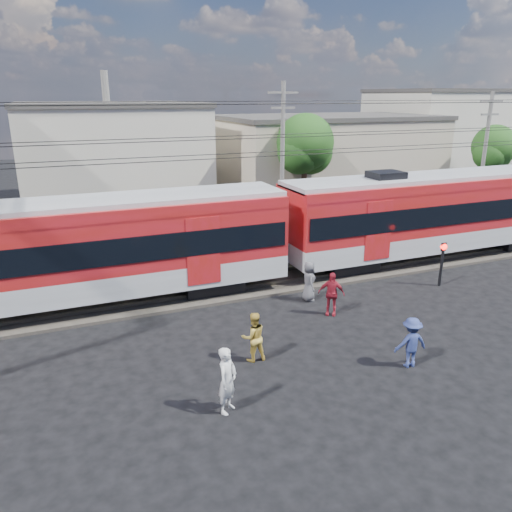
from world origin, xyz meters
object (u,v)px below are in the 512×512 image
object	(u,v)px
commuter_train	(80,248)
pedestrian_a	(227,380)
pedestrian_c	(411,342)
crossing_signal	(443,256)

from	to	relation	value
commuter_train	pedestrian_a	xyz separation A→B (m)	(2.85, -8.24, -1.50)
pedestrian_a	pedestrian_c	xyz separation A→B (m)	(5.78, 0.05, -0.12)
commuter_train	pedestrian_a	bearing A→B (deg)	-70.93
pedestrian_a	pedestrian_c	world-z (taller)	pedestrian_a
commuter_train	crossing_signal	distance (m)	14.55
commuter_train	pedestrian_c	size ratio (longest dim) A/B	32.12
pedestrian_a	crossing_signal	distance (m)	12.33
commuter_train	pedestrian_a	distance (m)	8.85
pedestrian_a	commuter_train	bearing A→B (deg)	66.71
pedestrian_c	pedestrian_a	bearing A→B (deg)	8.17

